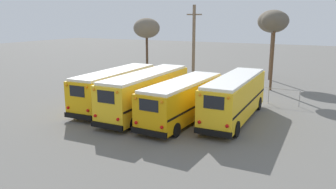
{
  "coord_description": "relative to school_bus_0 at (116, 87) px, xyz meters",
  "views": [
    {
      "loc": [
        11.03,
        -22.08,
        7.37
      ],
      "look_at": [
        0.0,
        0.05,
        1.64
      ],
      "focal_mm": 35.0,
      "sensor_mm": 36.0,
      "label": 1
    }
  ],
  "objects": [
    {
      "name": "school_bus_0",
      "position": [
        0.0,
        0.0,
        0.0
      ],
      "size": [
        2.71,
        10.01,
        3.14
      ],
      "color": "#EAAA0F",
      "rests_on": "ground"
    },
    {
      "name": "bare_tree_2",
      "position": [
        -3.51,
        11.32,
        4.55
      ],
      "size": [
        3.06,
        3.06,
        7.47
      ],
      "color": "#473323",
      "rests_on": "ground"
    },
    {
      "name": "ground_plane",
      "position": [
        4.99,
        -0.2,
        -1.7
      ],
      "size": [
        160.0,
        160.0,
        0.0
      ],
      "primitive_type": "plane",
      "color": "#66635E"
    },
    {
      "name": "bare_tree_0",
      "position": [
        10.59,
        12.87,
        5.35
      ],
      "size": [
        2.75,
        2.75,
        8.19
      ],
      "color": "brown",
      "rests_on": "ground"
    },
    {
      "name": "utility_pole",
      "position": [
        1.73,
        13.01,
        2.85
      ],
      "size": [
        1.8,
        0.36,
        8.91
      ],
      "color": "#75604C",
      "rests_on": "ground"
    },
    {
      "name": "school_bus_2",
      "position": [
        6.65,
        -0.98,
        -0.07
      ],
      "size": [
        3.01,
        9.63,
        3.0
      ],
      "color": "#E5A00C",
      "rests_on": "ground"
    },
    {
      "name": "school_bus_1",
      "position": [
        3.32,
        -0.58,
        0.08
      ],
      "size": [
        2.58,
        10.55,
        3.29
      ],
      "color": "yellow",
      "rests_on": "ground"
    },
    {
      "name": "bare_tree_1",
      "position": [
        9.42,
        19.04,
        5.33
      ],
      "size": [
        3.59,
        3.59,
        8.42
      ],
      "color": "brown",
      "rests_on": "ground"
    },
    {
      "name": "fence_line",
      "position": [
        4.99,
        7.04,
        -0.71
      ],
      "size": [
        18.03,
        0.06,
        1.42
      ],
      "color": "#939399",
      "rests_on": "ground"
    },
    {
      "name": "school_bus_3",
      "position": [
        9.97,
        0.88,
        0.08
      ],
      "size": [
        2.52,
        9.99,
        3.26
      ],
      "color": "yellow",
      "rests_on": "ground"
    }
  ]
}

